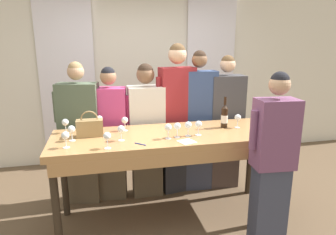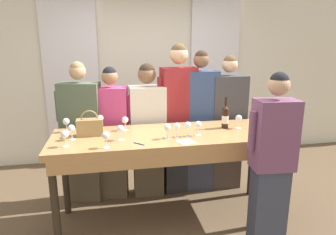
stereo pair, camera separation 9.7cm
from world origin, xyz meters
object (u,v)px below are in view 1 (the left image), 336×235
object	(u,v)px
wine_glass_near_host	(168,128)
guest_beige_cap	(225,123)
wine_glass_back_right	(65,123)
guest_pink_top	(111,134)
guest_olive_jacket	(80,134)
wine_glass_back_left	(199,125)
guest_cream_sweater	(146,131)
tasting_bar	(170,143)
guest_striped_shirt	(177,117)
wine_glass_center_right	(238,118)
wine_glass_front_left	(177,127)
wine_glass_center_mid	(107,137)
wine_glass_by_bottle	(65,136)
handbag	(90,127)
wine_glass_back_mid	(121,130)
wine_glass_front_mid	(99,119)
wine_glass_front_right	(71,130)
wine_glass_by_handbag	(125,121)
wine_bottle	(224,116)
guest_navy_coat	(198,121)
host_pouring	(273,161)
wine_glass_center_left	(188,126)

from	to	relation	value
wine_glass_near_host	guest_beige_cap	size ratio (longest dim) A/B	0.09
wine_glass_back_right	guest_pink_top	size ratio (longest dim) A/B	0.09
wine_glass_back_right	guest_olive_jacket	distance (m)	0.44
wine_glass_back_left	wine_glass_back_right	world-z (taller)	same
guest_cream_sweater	tasting_bar	bearing A→B (deg)	-76.91
tasting_bar	guest_striped_shirt	bearing A→B (deg)	69.58
tasting_bar	wine_glass_center_right	size ratio (longest dim) A/B	15.85
wine_glass_front_left	wine_glass_center_mid	size ratio (longest dim) A/B	1.00
wine_glass_by_bottle	wine_glass_front_left	bearing A→B (deg)	3.81
handbag	guest_olive_jacket	world-z (taller)	guest_olive_jacket
wine_glass_front_left	guest_cream_sweater	world-z (taller)	guest_cream_sweater
wine_glass_center_right	guest_striped_shirt	world-z (taller)	guest_striped_shirt
guest_pink_top	guest_striped_shirt	distance (m)	0.83
wine_glass_back_mid	guest_olive_jacket	world-z (taller)	guest_olive_jacket
wine_glass_front_mid	guest_striped_shirt	world-z (taller)	guest_striped_shirt
wine_glass_center_mid	wine_glass_back_left	xyz separation A→B (m)	(0.91, 0.19, 0.00)
wine_glass_front_mid	wine_glass_center_mid	world-z (taller)	same
wine_glass_center_mid	guest_pink_top	size ratio (longest dim) A/B	0.09
guest_cream_sweater	guest_beige_cap	bearing A→B (deg)	-0.00
wine_glass_near_host	wine_glass_front_right	bearing A→B (deg)	171.00
wine_glass_center_mid	wine_glass_by_bottle	world-z (taller)	same
wine_glass_back_mid	guest_cream_sweater	bearing A→B (deg)	64.18
wine_glass_back_left	wine_glass_by_handbag	world-z (taller)	same
wine_bottle	guest_olive_jacket	size ratio (longest dim) A/B	0.20
wine_glass_near_host	tasting_bar	bearing A→B (deg)	68.96
tasting_bar	wine_glass_back_right	xyz separation A→B (m)	(-1.04, 0.28, 0.20)
wine_glass_front_right	wine_glass_center_right	size ratio (longest dim) A/B	1.00
guest_striped_shirt	wine_glass_front_mid	bearing A→B (deg)	-162.88
wine_glass_near_host	wine_glass_by_handbag	bearing A→B (deg)	136.49
guest_olive_jacket	guest_cream_sweater	size ratio (longest dim) A/B	1.02
guest_pink_top	wine_glass_center_mid	bearing A→B (deg)	-93.79
wine_glass_center_mid	wine_glass_back_right	xyz separation A→B (m)	(-0.40, 0.57, -0.00)
wine_glass_back_mid	handbag	bearing A→B (deg)	144.26
handbag	wine_glass_by_handbag	world-z (taller)	handbag
wine_glass_center_mid	wine_glass_back_right	world-z (taller)	same
wine_glass_front_right	wine_glass_center_mid	size ratio (longest dim) A/B	1.00
wine_bottle	wine_glass_front_mid	xyz separation A→B (m)	(-1.33, 0.24, -0.02)
wine_glass_center_right	guest_pink_top	distance (m)	1.49
guest_navy_coat	wine_bottle	bearing A→B (deg)	-76.97
wine_glass_back_right	wine_glass_center_mid	bearing A→B (deg)	-54.67
host_pouring	wine_glass_center_left	bearing A→B (deg)	142.82
wine_glass_front_left	wine_glass_center_right	xyz separation A→B (m)	(0.73, 0.18, 0.00)
wine_glass_front_mid	guest_navy_coat	distance (m)	1.25
wine_glass_by_bottle	wine_bottle	bearing A→B (deg)	10.29
wine_glass_back_mid	guest_olive_jacket	size ratio (longest dim) A/B	0.09
guest_beige_cap	wine_glass_by_handbag	bearing A→B (deg)	-162.73
handbag	wine_glass_center_mid	size ratio (longest dim) A/B	1.73
wine_glass_front_mid	wine_glass_back_right	world-z (taller)	same
wine_glass_near_host	guest_cream_sweater	bearing A→B (deg)	96.93
host_pouring	wine_glass_center_mid	bearing A→B (deg)	167.99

